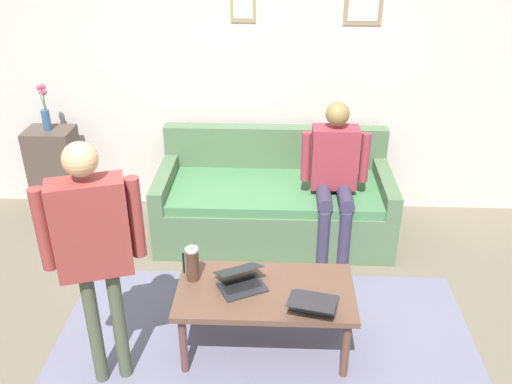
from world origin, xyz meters
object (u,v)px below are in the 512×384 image
Objects in this scene: laptop_left at (314,303)px; laptop_center at (241,281)px; side_shelf at (56,173)px; person_standing at (93,239)px; person_seated at (335,171)px; couch at (274,202)px; flower_vase at (45,109)px; french_press at (192,263)px; coffee_table at (265,296)px.

laptop_center is at bearing -24.09° from laptop_left.
person_standing reaches higher than side_shelf.
laptop_center is 0.29× the size of person_seated.
laptop_left is (-0.25, 1.65, 0.22)m from couch.
laptop_left is 0.90× the size of flower_vase.
person_seated reaches higher than french_press.
side_shelf reaches higher than coffee_table.
french_press is 0.75m from person_standing.
person_seated is (-0.23, -1.43, 0.21)m from laptop_left.
couch is 1.26× the size of person_standing.
laptop_left is 1.46m from person_seated.
flower_vase is (1.52, -1.65, 0.45)m from french_press.
couch is at bearing -110.41° from french_press.
french_press is at bearing -19.27° from laptop_left.
laptop_center is (0.45, -0.20, -0.00)m from laptop_left.
laptop_center is 0.33m from french_press.
french_press is at bearing -11.51° from coffee_table.
laptop_center is (0.20, 1.45, 0.21)m from couch.
laptop_center reaches higher than laptop_left.
coffee_table is at bearing 67.11° from person_seated.
person_standing reaches higher than laptop_center.
side_shelf is 0.62m from flower_vase.
couch is at bearing 172.61° from side_shelf.
flower_vase is 2.59m from person_seated.
person_standing is at bearing 22.90° from laptop_center.
side_shelf is at bearing -11.01° from person_seated.
coffee_table is at bearing 88.42° from couch.
flower_vase is at bearing -62.91° from person_standing.
flower_vase is at bearing -41.26° from coffee_table.
french_press reaches higher than coffee_table.
person_seated is at bearing 168.92° from flower_vase.
laptop_center is 1.42m from person_seated.
person_seated reaches higher than flower_vase.
flower_vase reaches higher than laptop_center.
couch is 1.77× the size of coffee_table.
person_seated is (-2.52, 0.49, -0.32)m from flower_vase.
flower_vase is (-0.01, -0.00, 0.62)m from side_shelf.
person_standing is (-1.05, 2.05, -0.03)m from flower_vase.
person_standing is at bearing 17.75° from coffee_table.
laptop_left is at bearing 140.09° from side_shelf.
coffee_table is at bearing -30.28° from laptop_left.
person_seated is (-0.49, 0.23, 0.42)m from couch.
flower_vase is 2.30m from person_standing.
person_standing is (0.47, 0.40, 0.43)m from french_press.
side_shelf reaches higher than french_press.
flower_vase reaches higher than laptop_left.
couch is at bearing -24.95° from person_seated.
french_press reaches higher than laptop_center.
french_press is 0.63× the size of flower_vase.
side_shelf is at bearing -43.00° from laptop_center.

